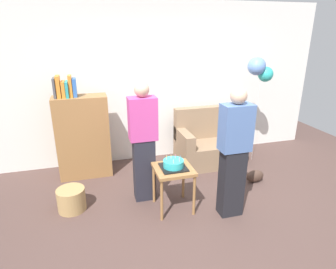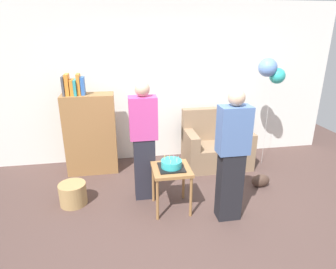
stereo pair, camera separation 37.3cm
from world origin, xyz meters
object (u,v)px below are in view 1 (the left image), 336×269
at_px(side_table, 173,174).
at_px(person_blowing_candles, 143,142).
at_px(wicker_basket, 71,199).
at_px(couch, 208,144).
at_px(balloon_bunch, 260,69).
at_px(person_holding_cake, 234,154).
at_px(handbag, 255,176).
at_px(birthday_cake, 173,164).
at_px(bookshelf, 83,135).

relative_size(side_table, person_blowing_candles, 0.36).
bearing_deg(wicker_basket, side_table, -14.30).
relative_size(couch, balloon_bunch, 0.61).
bearing_deg(person_holding_cake, handbag, -123.88).
bearing_deg(person_blowing_candles, balloon_bunch, 6.23).
distance_m(couch, person_holding_cake, 1.61).
distance_m(birthday_cake, person_blowing_candles, 0.51).
xyz_separation_m(wicker_basket, handbag, (2.71, -0.01, -0.05)).
height_order(couch, wicker_basket, couch).
height_order(person_holding_cake, handbag, person_holding_cake).
bearing_deg(handbag, person_holding_cake, -140.78).
bearing_deg(bookshelf, person_blowing_candles, -50.21).
distance_m(birthday_cake, wicker_basket, 1.42).
xyz_separation_m(bookshelf, wicker_basket, (-0.20, -0.96, -0.53)).
xyz_separation_m(side_table, wicker_basket, (-1.29, 0.33, -0.35)).
height_order(birthday_cake, person_holding_cake, person_holding_cake).
bearing_deg(side_table, wicker_basket, 165.70).
bearing_deg(side_table, person_blowing_candles, 131.14).
height_order(handbag, balloon_bunch, balloon_bunch).
distance_m(person_holding_cake, wicker_basket, 2.16).
xyz_separation_m(couch, birthday_cake, (-1.00, -1.20, 0.30)).
distance_m(couch, wicker_basket, 2.46).
distance_m(side_table, person_blowing_candles, 0.57).
bearing_deg(wicker_basket, person_blowing_candles, 1.47).
distance_m(side_table, birthday_cake, 0.14).
bearing_deg(balloon_bunch, couch, 172.02).
height_order(bookshelf, person_holding_cake, person_holding_cake).
height_order(couch, person_blowing_candles, person_blowing_candles).
bearing_deg(couch, balloon_bunch, -7.98).
bearing_deg(bookshelf, birthday_cake, -49.83).
xyz_separation_m(couch, wicker_basket, (-2.29, -0.87, -0.19)).
bearing_deg(balloon_bunch, wicker_basket, -166.30).
bearing_deg(person_blowing_candles, person_holding_cake, -46.64).
relative_size(wicker_basket, balloon_bunch, 0.20).
height_order(couch, handbag, couch).
bearing_deg(wicker_basket, person_holding_cake, -17.84).
height_order(couch, bookshelf, bookshelf).
relative_size(couch, birthday_cake, 3.44).
bearing_deg(handbag, birthday_cake, -167.41).
relative_size(handbag, balloon_bunch, 0.15).
xyz_separation_m(birthday_cake, person_holding_cake, (0.66, -0.30, 0.19)).
xyz_separation_m(couch, side_table, (-1.00, -1.20, 0.16)).
bearing_deg(bookshelf, side_table, -49.83).
bearing_deg(handbag, bookshelf, 158.79).
relative_size(side_table, handbag, 2.11).
xyz_separation_m(birthday_cake, balloon_bunch, (1.81, 1.08, 0.98)).
distance_m(birthday_cake, person_holding_cake, 0.75).
relative_size(birthday_cake, person_blowing_candles, 0.20).
bearing_deg(bookshelf, couch, -2.57).
height_order(side_table, birthday_cake, birthday_cake).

